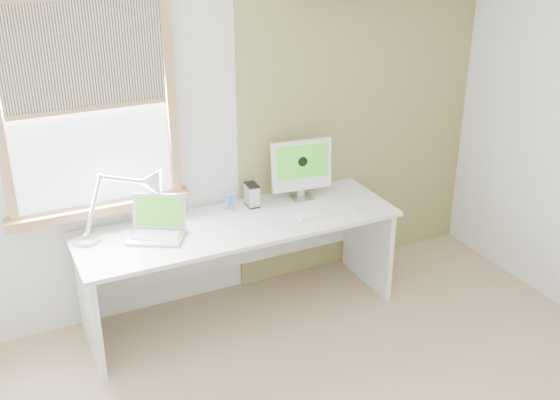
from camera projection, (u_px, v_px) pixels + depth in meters
room at (374, 224)px, 3.22m from camera, size 4.04×3.54×2.64m
accent_wall at (360, 106)px, 5.04m from camera, size 2.00×0.02×2.60m
window at (88, 109)px, 4.13m from camera, size 1.20×0.14×1.42m
desk at (236, 244)px, 4.66m from camera, size 2.20×0.70×0.73m
desk_lamp at (142, 193)px, 4.43m from camera, size 0.77×0.39×0.42m
laptop at (158, 226)px, 4.34m from camera, size 0.44×0.42×0.25m
phone_dock at (230, 205)px, 4.68m from camera, size 0.07×0.07×0.13m
external_drive at (252, 195)px, 4.74m from camera, size 0.09×0.13×0.17m
imac at (301, 166)px, 4.80m from camera, size 0.45×0.16×0.44m
keyboard at (329, 213)px, 4.64m from camera, size 0.46×0.18×0.02m
mouse at (304, 215)px, 4.60m from camera, size 0.06×0.10×0.03m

